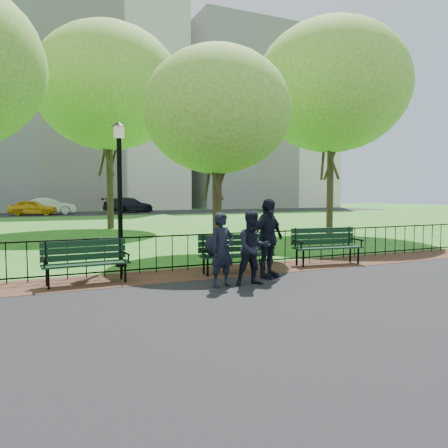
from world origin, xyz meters
name	(u,v)px	position (x,y,z in m)	size (l,w,h in m)	color
ground	(230,286)	(0.00, 0.00, 0.00)	(120.00, 120.00, 0.00)	#226C1C
asphalt_path	(336,333)	(0.00, -3.40, 0.01)	(60.00, 9.20, 0.01)	black
dirt_strip	(203,273)	(0.00, 1.50, 0.01)	(60.00, 1.60, 0.01)	#392117
far_street	(71,214)	(0.00, 35.00, 0.01)	(70.00, 9.00, 0.01)	black
iron_fence	(195,250)	(0.00, 2.00, 0.50)	(24.06, 0.06, 1.00)	black
apartment_mid	(76,84)	(2.00, 48.00, 15.00)	(24.00, 15.00, 30.00)	beige
apartment_east	(252,123)	(26.00, 48.00, 12.00)	(20.00, 15.00, 24.00)	white
park_bench_main	(225,248)	(0.41, 1.14, 0.64)	(1.82, 0.76, 1.00)	black
park_bench_left_a	(86,257)	(-2.68, 1.38, 0.57)	(1.77, 0.63, 0.99)	black
park_bench_right_a	(326,242)	(3.48, 1.39, 0.61)	(1.93, 0.81, 1.06)	black
lamppost	(120,188)	(-1.57, 3.34, 2.04)	(0.34, 0.34, 3.74)	black
tree_near_e	(217,111)	(1.72, 4.63, 4.47)	(4.62, 4.62, 6.44)	#2D2116
tree_mid_e	(332,87)	(8.95, 8.25, 6.72)	(6.94, 6.94, 9.68)	#2D2116
tree_far_c	(108,88)	(0.35, 15.99, 7.52)	(7.77, 7.77, 10.83)	#2D2116
person_left	(222,250)	(-0.21, -0.08, 0.76)	(0.55, 0.36, 1.51)	black
person_mid	(253,248)	(0.44, -0.19, 0.78)	(0.74, 0.39, 1.53)	black
person_right	(267,238)	(1.09, 0.36, 0.90)	(1.04, 0.43, 1.78)	black
taxi	(33,208)	(-3.30, 33.36, 0.68)	(1.58, 3.93, 1.34)	gold
sedan_silver	(49,206)	(-1.95, 34.26, 0.76)	(1.59, 4.55, 1.50)	#AFB2B7
sedan_dark	(129,205)	(5.41, 35.00, 0.76)	(2.10, 5.16, 1.50)	black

